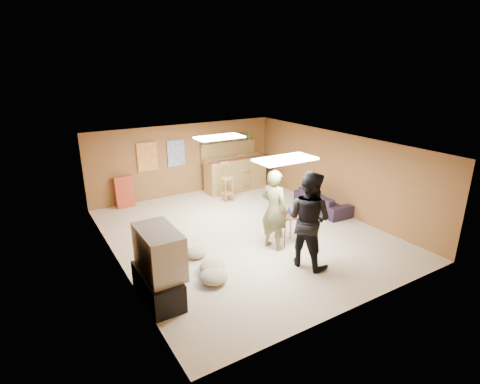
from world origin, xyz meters
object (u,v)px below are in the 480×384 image
person_black (308,219)px  tray_table (288,230)px  sofa (322,201)px  person_olive (274,210)px  tv_body (159,251)px  bar_counter (235,174)px

person_black → tray_table: bearing=-33.5°
person_black → sofa: size_ratio=1.10×
person_black → person_olive: bearing=-10.6°
person_black → sofa: 3.27m
tv_body → sofa: 5.64m
person_olive → tray_table: person_olive is taller
tv_body → person_olive: size_ratio=0.61×
sofa → tray_table: tray_table is taller
sofa → tray_table: 2.47m
bar_counter → person_black: person_black is taller
tv_body → bar_counter: (4.15, 4.45, -0.35)m
bar_counter → person_black: bearing=-103.8°
person_black → tray_table: 1.14m
person_black → sofa: bearing=-68.2°
tv_body → sofa: tv_body is taller
person_olive → sofa: size_ratio=1.01×
tv_body → person_olive: bearing=10.5°
tv_body → person_black: 2.98m
sofa → tv_body: bearing=112.0°
tv_body → person_black: (2.95, -0.43, 0.10)m
person_olive → person_black: 0.97m
tv_body → person_olive: person_olive is taller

